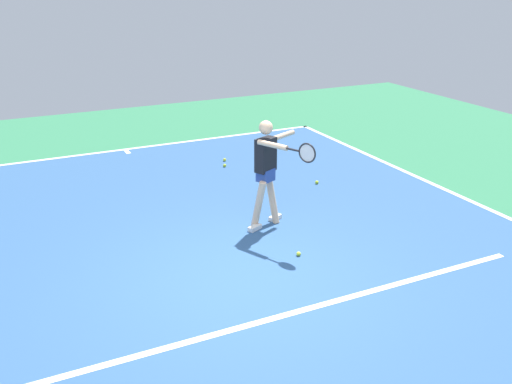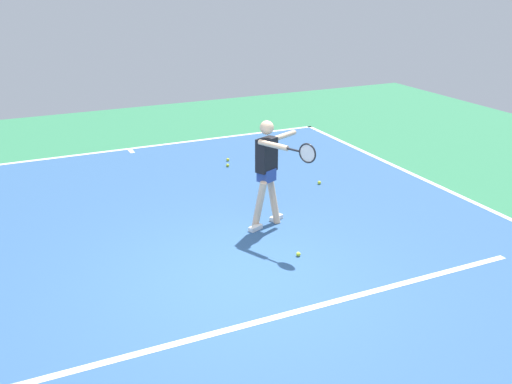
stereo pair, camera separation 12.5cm
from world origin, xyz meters
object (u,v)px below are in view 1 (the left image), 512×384
Objects in this scene: tennis_player at (268,167)px; tennis_ball_centre_court at (225,165)px; tennis_ball_by_baseline at (317,182)px; tennis_ball_near_service_line at (299,254)px; tennis_ball_near_player at (225,160)px.

tennis_player reaches higher than tennis_ball_centre_court.
tennis_ball_near_service_line is at bearing 53.61° from tennis_ball_by_baseline.
tennis_ball_by_baseline is (-1.80, -2.44, 0.00)m from tennis_ball_near_service_line.
tennis_player is 1.50m from tennis_ball_near_service_line.
tennis_ball_near_player and tennis_ball_centre_court have the same top height.
tennis_ball_near_service_line is 1.00× the size of tennis_ball_by_baseline.
tennis_ball_near_service_line is 3.03m from tennis_ball_by_baseline.
tennis_ball_by_baseline is 2.09m from tennis_ball_centre_court.
tennis_player reaches higher than tennis_ball_near_player.
tennis_player is 26.21× the size of tennis_ball_near_service_line.
tennis_ball_near_service_line is at bearing 80.56° from tennis_ball_near_player.
tennis_ball_by_baseline is at bearing 124.95° from tennis_ball_centre_court.
tennis_ball_by_baseline is (-1.72, -1.29, -0.96)m from tennis_player.
tennis_player is at bearing -93.88° from tennis_ball_near_service_line.
tennis_player is at bearing 36.88° from tennis_ball_by_baseline.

